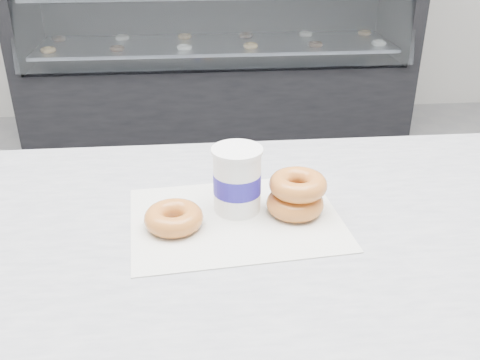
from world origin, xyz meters
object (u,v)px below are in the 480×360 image
object	(u,v)px
display_case	(217,58)
donut_single	(174,218)
donut_stack	(297,194)
coffee_cup	(237,179)

from	to	relation	value
display_case	donut_single	bearing A→B (deg)	-94.27
display_case	donut_stack	xyz separation A→B (m)	(0.00, -2.65, 0.44)
display_case	donut_single	world-z (taller)	display_case
display_case	donut_stack	distance (m)	2.69
donut_single	donut_stack	xyz separation A→B (m)	(0.20, 0.03, 0.02)
display_case	coffee_cup	world-z (taller)	display_case
donut_single	coffee_cup	xyz separation A→B (m)	(0.11, 0.05, 0.04)
display_case	donut_stack	world-z (taller)	display_case
display_case	coffee_cup	distance (m)	2.68
display_case	donut_stack	size ratio (longest dim) A/B	18.50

